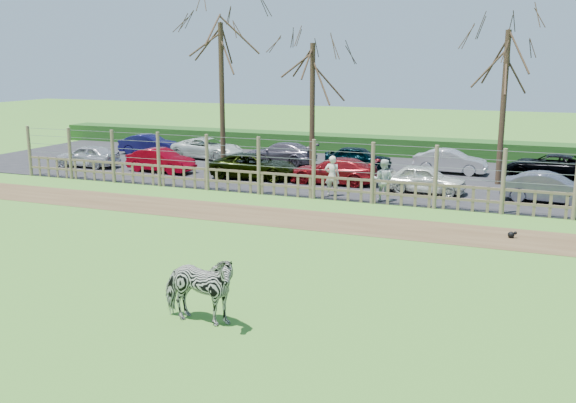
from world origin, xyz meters
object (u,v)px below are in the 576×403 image
(tree_mid, at_px, (313,77))
(car_9, at_px, (280,153))
(tree_right, at_px, (506,70))
(visitor_a, at_px, (332,176))
(tree_left, at_px, (221,61))
(car_7, at_px, (149,144))
(car_3, at_px, (334,171))
(car_10, at_px, (358,158))
(car_8, at_px, (208,148))
(car_2, at_px, (255,166))
(crow, at_px, (512,235))
(visitor_b, at_px, (383,180))
(zebra, at_px, (198,289))
(car_1, at_px, (161,160))
(car_0, at_px, (87,156))
(car_12, at_px, (550,166))
(car_11, at_px, (450,161))
(car_5, at_px, (549,188))
(car_4, at_px, (425,179))

(tree_mid, relative_size, car_9, 1.65)
(tree_right, distance_m, visitor_a, 9.39)
(tree_left, bearing_deg, car_7, 151.22)
(car_3, xyz_separation_m, car_10, (-0.01, 4.36, 0.00))
(tree_left, distance_m, car_8, 6.74)
(tree_left, xyz_separation_m, car_2, (2.34, -1.24, -4.98))
(crow, distance_m, car_7, 24.53)
(tree_mid, height_order, car_9, tree_mid)
(visitor_a, bearing_deg, tree_right, -152.78)
(visitor_a, bearing_deg, car_9, -65.93)
(visitor_a, bearing_deg, visitor_b, 163.33)
(zebra, distance_m, car_1, 19.88)
(car_0, relative_size, car_1, 0.97)
(car_12, bearing_deg, car_8, -82.16)
(zebra, height_order, car_11, zebra)
(crow, relative_size, car_12, 0.07)
(tree_mid, bearing_deg, car_5, -14.53)
(car_8, bearing_deg, car_2, -126.22)
(car_10, height_order, car_12, same)
(car_0, distance_m, car_9, 10.42)
(tree_mid, height_order, car_7, tree_mid)
(crow, height_order, car_5, car_5)
(tree_right, distance_m, crow, 10.73)
(zebra, height_order, car_0, zebra)
(crow, bearing_deg, car_4, 122.13)
(zebra, relative_size, car_11, 0.53)
(car_4, xyz_separation_m, car_10, (-4.33, 4.93, 0.00))
(tree_mid, xyz_separation_m, tree_right, (9.00, 0.50, 0.37))
(tree_right, bearing_deg, zebra, -104.85)
(tree_left, bearing_deg, visitor_b, -23.15)
(crow, distance_m, car_4, 7.29)
(tree_mid, distance_m, zebra, 19.54)
(zebra, xyz_separation_m, car_4, (2.25, 16.01, -0.17))
(car_7, height_order, car_12, same)
(tree_mid, xyz_separation_m, car_12, (11.24, 2.87, -4.23))
(tree_left, relative_size, car_9, 1.90)
(car_7, bearing_deg, zebra, -150.48)
(visitor_a, distance_m, car_2, 5.42)
(car_5, bearing_deg, zebra, 161.97)
(car_3, height_order, car_5, same)
(visitor_b, bearing_deg, tree_mid, -44.09)
(visitor_b, bearing_deg, car_0, -6.85)
(crow, height_order, car_9, car_9)
(car_8, distance_m, car_11, 13.85)
(tree_left, height_order, car_9, tree_left)
(tree_left, xyz_separation_m, car_0, (-7.46, -1.42, -4.98))
(car_3, xyz_separation_m, car_12, (9.41, 5.00, 0.00))
(car_4, bearing_deg, car_2, 88.71)
(visitor_b, bearing_deg, car_12, -127.39)
(car_0, distance_m, car_7, 5.30)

